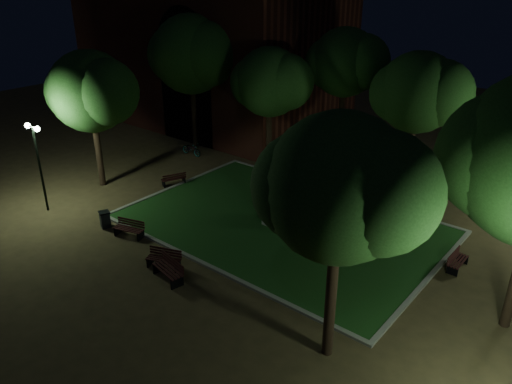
% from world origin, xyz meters
% --- Properties ---
extents(ground, '(80.00, 80.00, 0.00)m').
position_xyz_m(ground, '(0.00, 0.00, 0.00)').
color(ground, '#493A23').
extents(lawn, '(15.00, 10.00, 0.08)m').
position_xyz_m(lawn, '(0.00, 2.00, 0.04)').
color(lawn, '#1C4518').
rests_on(lawn, ground).
extents(lawn_kerb, '(15.40, 10.40, 0.12)m').
position_xyz_m(lawn_kerb, '(0.00, 2.00, 0.06)').
color(lawn_kerb, slate).
rests_on(lawn_kerb, ground).
extents(monument, '(1.40, 1.40, 3.20)m').
position_xyz_m(monument, '(0.00, 2.00, 0.96)').
color(monument, gray).
rests_on(monument, lawn).
extents(building_main, '(20.00, 12.00, 15.00)m').
position_xyz_m(building_main, '(-15.86, 13.79, 7.38)').
color(building_main, '#4E2118').
rests_on(building_main, ground).
extents(tree_west, '(5.56, 4.54, 7.84)m').
position_xyz_m(tree_west, '(-11.12, -0.67, 5.57)').
color(tree_west, black).
rests_on(tree_west, ground).
extents(tree_north_wl, '(5.12, 4.18, 7.63)m').
position_xyz_m(tree_north_wl, '(-5.10, 7.62, 5.53)').
color(tree_north_wl, black).
rests_on(tree_north_wl, ground).
extents(tree_north_er, '(5.52, 4.50, 7.79)m').
position_xyz_m(tree_north_er, '(2.84, 10.63, 5.53)').
color(tree_north_er, black).
rests_on(tree_north_er, ground).
extents(tree_se, '(5.51, 4.49, 8.32)m').
position_xyz_m(tree_se, '(6.71, -4.32, 6.07)').
color(tree_se, black).
rests_on(tree_se, ground).
extents(tree_nw, '(6.46, 5.28, 9.14)m').
position_xyz_m(tree_nw, '(-11.67, 7.56, 6.50)').
color(tree_nw, black).
rests_on(tree_nw, ground).
extents(tree_far_north, '(5.10, 4.17, 8.66)m').
position_xyz_m(tree_far_north, '(-2.03, 11.01, 6.56)').
color(tree_far_north, black).
rests_on(tree_far_north, ground).
extents(lamppost_sw, '(1.18, 0.28, 4.72)m').
position_xyz_m(lamppost_sw, '(-10.62, -4.54, 3.27)').
color(lamppost_sw, black).
rests_on(lamppost_sw, ground).
extents(lamppost_nw, '(1.18, 0.28, 4.37)m').
position_xyz_m(lamppost_nw, '(-10.12, 8.77, 3.06)').
color(lamppost_nw, black).
rests_on(lamppost_nw, ground).
extents(bench_near_left, '(1.60, 1.04, 0.83)m').
position_xyz_m(bench_near_left, '(-1.61, -4.27, 0.39)').
color(bench_near_left, black).
rests_on(bench_near_left, ground).
extents(bench_near_right, '(1.75, 0.89, 0.92)m').
position_xyz_m(bench_near_right, '(-0.76, -4.75, 0.43)').
color(bench_near_right, black).
rests_on(bench_near_right, ground).
extents(bench_west_near, '(1.59, 0.94, 0.82)m').
position_xyz_m(bench_west_near, '(-4.95, -3.53, 0.39)').
color(bench_west_near, black).
rests_on(bench_west_near, ground).
extents(bench_left_side, '(1.03, 1.51, 0.78)m').
position_xyz_m(bench_left_side, '(-7.87, 1.96, 0.37)').
color(bench_left_side, black).
rests_on(bench_left_side, ground).
extents(bench_right_side, '(0.51, 1.40, 0.77)m').
position_xyz_m(bench_right_side, '(8.17, 3.59, 0.36)').
color(bench_right_side, black).
rests_on(bench_right_side, ground).
extents(bench_far_side, '(1.44, 0.58, 0.78)m').
position_xyz_m(bench_far_side, '(2.60, 9.37, 0.37)').
color(bench_far_side, black).
rests_on(bench_far_side, ground).
extents(trash_bin, '(0.64, 0.64, 0.85)m').
position_xyz_m(trash_bin, '(-6.62, -3.72, 0.43)').
color(trash_bin, black).
rests_on(trash_bin, ground).
extents(bicycle, '(1.68, 0.59, 0.88)m').
position_xyz_m(bicycle, '(-10.80, 6.21, 0.44)').
color(bicycle, black).
rests_on(bicycle, ground).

